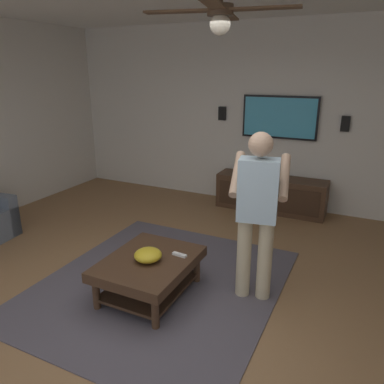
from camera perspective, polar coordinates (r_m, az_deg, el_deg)
The scene contains 13 objects.
ground_plane at distance 3.66m, azimuth -4.04°, elevation -17.77°, with size 8.53×8.53×0.00m, color olive.
wall_back_tv at distance 6.16m, azimuth 11.73°, elevation 11.20°, with size 0.10×7.31×2.88m, color silver.
area_rug at distance 4.05m, azimuth -4.87°, elevation -13.84°, with size 2.66×2.35×0.01m, color #514C56.
coffee_table at distance 3.75m, azimuth -6.58°, elevation -11.51°, with size 1.00×0.80×0.40m.
media_console at distance 6.05m, azimuth 11.93°, elevation -0.28°, with size 0.45×1.70×0.55m.
tv at distance 6.02m, azimuth 13.25°, elevation 11.06°, with size 0.05×1.16×0.65m.
person_standing at distance 3.51m, azimuth 9.95°, elevation -2.38°, with size 0.60×0.61×1.64m.
bowl at distance 3.64m, azimuth -6.74°, elevation -9.54°, with size 0.27×0.27×0.12m, color gold.
remote_white at distance 3.73m, azimuth -1.93°, elevation -9.56°, with size 0.15×0.04×0.02m, color white.
vase_round at distance 5.96m, azimuth 11.10°, elevation 3.39°, with size 0.22×0.22×0.22m, color orange.
wall_speaker_left at distance 5.91m, azimuth 22.41°, elevation 9.62°, with size 0.06×0.12×0.22m, color black.
wall_speaker_right at distance 6.31m, azimuth 4.65°, elevation 11.89°, with size 0.06×0.12×0.22m, color black.
ceiling_fan at distance 3.14m, azimuth 4.35°, elevation 25.47°, with size 1.20×1.20×0.46m.
Camera 1 is at (-2.55, -1.51, 2.15)m, focal length 34.88 mm.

